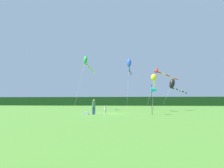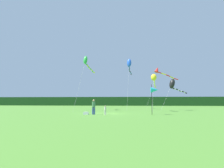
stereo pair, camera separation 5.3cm
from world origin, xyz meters
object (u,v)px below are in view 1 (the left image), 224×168
person_child (105,110)px  kite_green (86,62)px  person_adult (94,106)px  kite_blue (129,64)px  kite_red (159,71)px  kite_yellow (154,78)px  banner_flag_pole (155,90)px  kite_black (173,84)px  cooler_box (86,113)px

person_child → kite_green: kite_green is taller
person_adult → kite_blue: 18.39m
person_adult → kite_green: 14.03m
person_child → kite_red: size_ratio=0.13×
kite_blue → kite_red: 6.18m
person_adult → kite_yellow: bearing=43.6°
person_adult → banner_flag_pole: (7.36, 0.37, 1.92)m
kite_black → kite_red: (-1.64, 4.54, 3.09)m
cooler_box → kite_red: bearing=55.8°
banner_flag_pole → kite_green: bearing=135.8°
kite_black → kite_blue: bearing=148.5°
banner_flag_pole → kite_blue: bearing=101.6°
banner_flag_pole → kite_green: 16.44m
kite_blue → cooler_box: bearing=-107.1°
person_child → kite_red: 19.84m
kite_black → kite_yellow: kite_yellow is taller
kite_red → banner_flag_pole: bearing=-100.2°
banner_flag_pole → kite_black: kite_black is taller
cooler_box → kite_yellow: size_ratio=0.09×
kite_red → person_adult: bearing=-122.6°
banner_flag_pole → kite_green: (-11.01, 10.70, 5.89)m
person_child → kite_black: 16.20m
person_child → kite_red: bearing=62.3°
person_child → banner_flag_pole: (5.86, 0.98, 2.32)m
person_child → kite_blue: (2.64, 16.57, 8.53)m
banner_flag_pole → kite_black: 11.88m
person_adult → kite_blue: bearing=75.4°
person_adult → kite_red: bearing=57.4°
cooler_box → kite_yellow: kite_yellow is taller
kite_yellow → kite_black: bearing=44.1°
cooler_box → kite_red: 20.92m
cooler_box → kite_red: (11.00, 16.16, 7.45)m
person_adult → kite_black: kite_black is taller
person_adult → cooler_box: bearing=-159.2°
person_adult → person_child: 1.67m
person_child → banner_flag_pole: size_ratio=0.30×
banner_flag_pole → kite_black: (4.42, 10.91, 1.59)m
cooler_box → banner_flag_pole: banner_flag_pole is taller
kite_blue → kite_green: 9.20m
kite_yellow → kite_red: size_ratio=0.74×
person_adult → kite_red: 19.92m
kite_yellow → kite_red: bearing=76.1°
banner_flag_pole → cooler_box: bearing=-175.1°
kite_green → person_adult: bearing=-71.8°
kite_yellow → kite_blue: bearing=115.9°
kite_black → kite_yellow: (-3.64, -3.53, 0.70)m
kite_green → kite_yellow: kite_green is taller
kite_green → person_child: bearing=-66.2°
kite_red → cooler_box: bearing=-124.2°
kite_red → kite_yellow: bearing=-103.9°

